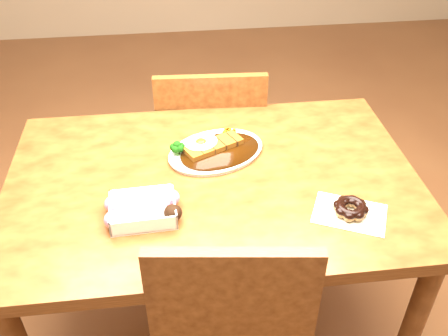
{
  "coord_description": "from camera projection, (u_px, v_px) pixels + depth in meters",
  "views": [
    {
      "loc": [
        -0.11,
        -1.14,
        1.65
      ],
      "look_at": [
        0.03,
        -0.04,
        0.81
      ],
      "focal_mm": 40.0,
      "sensor_mm": 36.0,
      "label": 1
    }
  ],
  "objects": [
    {
      "name": "donut_box",
      "position": [
        143.0,
        209.0,
        1.31
      ],
      "size": [
        0.2,
        0.14,
        0.05
      ],
      "rotation": [
        0.0,
        0.0,
        0.05
      ],
      "color": "white",
      "rests_on": "table"
    },
    {
      "name": "katsu_curry_plate",
      "position": [
        214.0,
        149.0,
        1.54
      ],
      "size": [
        0.36,
        0.31,
        0.06
      ],
      "rotation": [
        0.0,
        0.0,
        0.39
      ],
      "color": "white",
      "rests_on": "table"
    },
    {
      "name": "chair_far",
      "position": [
        211.0,
        149.0,
        2.05
      ],
      "size": [
        0.44,
        0.44,
        0.87
      ],
      "rotation": [
        0.0,
        0.0,
        3.08
      ],
      "color": "#4C240F",
      "rests_on": "ground"
    },
    {
      "name": "pon_de_ring",
      "position": [
        351.0,
        209.0,
        1.32
      ],
      "size": [
        0.23,
        0.2,
        0.04
      ],
      "rotation": [
        0.0,
        0.0,
        -0.44
      ],
      "color": "silver",
      "rests_on": "table"
    },
    {
      "name": "ground",
      "position": [
        216.0,
        331.0,
        1.91
      ],
      "size": [
        6.0,
        6.0,
        0.0
      ],
      "primitive_type": "plane",
      "color": "brown",
      "rests_on": "ground"
    },
    {
      "name": "table",
      "position": [
        213.0,
        203.0,
        1.51
      ],
      "size": [
        1.2,
        0.8,
        0.75
      ],
      "color": "#4C240F",
      "rests_on": "ground"
    }
  ]
}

